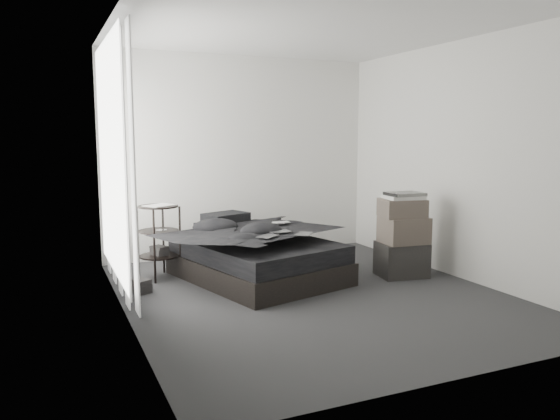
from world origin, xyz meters
name	(u,v)px	position (x,y,z in m)	size (l,w,h in m)	color
floor	(312,294)	(0.00, 0.00, 0.00)	(3.60, 4.20, 0.01)	#313133
ceiling	(314,25)	(0.00, 0.00, 2.60)	(3.60, 4.20, 0.01)	white
wall_back	(240,156)	(0.00, 2.10, 1.30)	(3.60, 0.01, 2.60)	white
wall_front	(468,180)	(0.00, -2.10, 1.30)	(3.60, 0.01, 2.60)	white
wall_left	(122,168)	(-1.80, 0.00, 1.30)	(0.01, 4.20, 2.60)	white
wall_right	(459,161)	(1.80, 0.00, 1.30)	(0.01, 4.20, 2.60)	white
window_left	(111,158)	(-1.78, 0.90, 1.35)	(0.02, 2.00, 2.30)	white
curtain_left	(116,165)	(-1.73, 0.90, 1.28)	(0.06, 2.12, 2.48)	white
bed	(258,268)	(-0.28, 0.76, 0.12)	(1.34, 1.77, 0.24)	black
mattress	(258,249)	(-0.28, 0.76, 0.33)	(1.29, 1.72, 0.19)	black
duvet	(260,232)	(-0.27, 0.72, 0.53)	(1.30, 1.51, 0.21)	black
pillow_lower	(221,228)	(-0.50, 1.42, 0.49)	(0.53, 0.36, 0.12)	black
pillow_upper	(226,218)	(-0.44, 1.42, 0.61)	(0.50, 0.34, 0.11)	black
laptop	(279,218)	(0.02, 0.89, 0.65)	(0.28, 0.18, 0.02)	silver
comic_a	(268,230)	(-0.37, 0.25, 0.64)	(0.22, 0.15, 0.01)	black
comic_b	(280,225)	(-0.16, 0.44, 0.64)	(0.22, 0.15, 0.01)	black
comic_c	(304,227)	(0.02, 0.22, 0.65)	(0.22, 0.15, 0.01)	black
side_stand	(159,242)	(-1.26, 1.25, 0.40)	(0.44, 0.44, 0.80)	black
papers	(159,206)	(-1.25, 1.25, 0.81)	(0.31, 0.23, 0.02)	white
floor_books	(140,286)	(-1.56, 0.75, 0.07)	(0.14, 0.20, 0.14)	black
box_lower	(402,259)	(1.25, 0.24, 0.19)	(0.52, 0.40, 0.38)	black
box_mid	(404,230)	(1.26, 0.22, 0.53)	(0.48, 0.38, 0.29)	#554B43
box_upper	(402,208)	(1.24, 0.24, 0.77)	(0.46, 0.37, 0.20)	#554B43
art_book_white	(403,197)	(1.25, 0.24, 0.89)	(0.39, 0.31, 0.04)	silver
art_book_snake	(405,194)	(1.26, 0.22, 0.93)	(0.38, 0.30, 0.04)	silver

